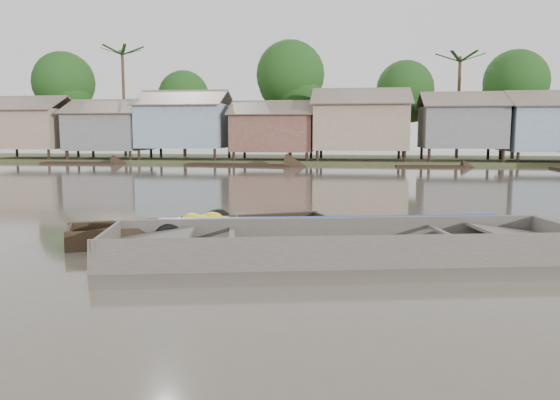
# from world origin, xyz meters

# --- Properties ---
(ground) EXTENTS (120.00, 120.00, 0.00)m
(ground) POSITION_xyz_m (0.00, 0.00, 0.00)
(ground) COLOR #534D40
(ground) RESTS_ON ground
(riverbank) EXTENTS (120.00, 12.47, 10.22)m
(riverbank) POSITION_xyz_m (3.03, 31.86, 3.07)
(riverbank) COLOR #384723
(riverbank) RESTS_ON ground
(banana_boat) EXTENTS (5.50, 3.49, 0.78)m
(banana_boat) POSITION_xyz_m (-1.19, 0.46, 0.15)
(banana_boat) COLOR black
(banana_boat) RESTS_ON ground
(viewer_boat) EXTENTS (8.69, 3.87, 0.68)m
(viewer_boat) POSITION_xyz_m (1.75, -0.73, 0.08)
(viewer_boat) COLOR #49423D
(viewer_boat) RESTS_ON ground
(distant_boats) EXTENTS (46.83, 13.84, 1.38)m
(distant_boats) POSITION_xyz_m (12.24, 24.35, 0.20)
(distant_boats) COLOR black
(distant_boats) RESTS_ON ground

